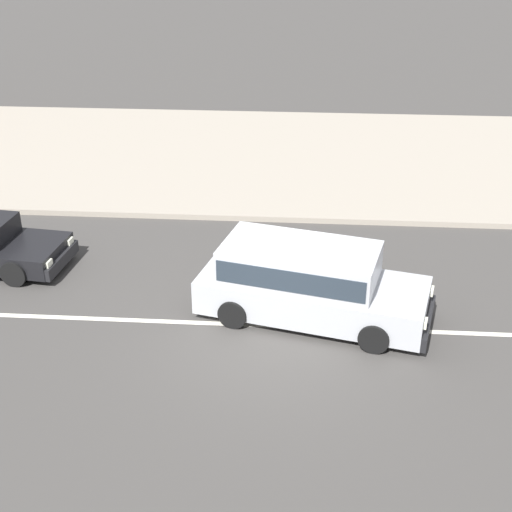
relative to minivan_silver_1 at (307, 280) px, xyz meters
The scene contains 4 objects.
ground_plane 1.14m from the minivan_silver_1, 144.19° to the right, with size 160.00×160.00×0.00m, color #423F3D.
lane_centre_stripe 1.14m from the minivan_silver_1, 144.19° to the right, with size 50.40×0.14×0.01m, color silver.
kerb_strip 9.64m from the minivan_silver_1, 93.70° to the left, with size 68.00×10.00×0.15m, color #9E9384.
minivan_silver_1 is the anchor object (origin of this frame).
Camera 1 is at (0.49, -12.18, 7.90)m, focal length 50.00 mm.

